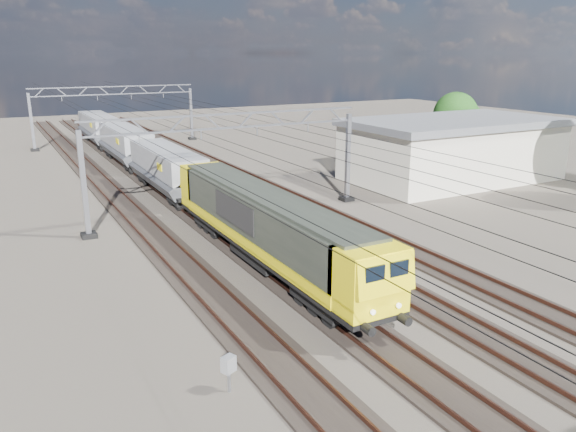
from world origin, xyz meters
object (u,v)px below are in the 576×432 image
hopper_wagon_mid (126,143)px  hopper_wagon_third (99,127)px  locomotive (265,224)px  trackside_cabinet (228,365)px  hopper_wagon_lead (167,167)px  catenary_gantry_far (116,113)px  industrial_shed (452,149)px  catenary_gantry_mid (231,161)px  tree_far (459,116)px

hopper_wagon_mid → hopper_wagon_third: size_ratio=1.00×
locomotive → trackside_cabinet: locomotive is taller
hopper_wagon_mid → trackside_cabinet: hopper_wagon_mid is taller
hopper_wagon_lead → hopper_wagon_mid: 14.20m
locomotive → trackside_cabinet: 11.78m
locomotive → hopper_wagon_mid: size_ratio=1.62×
trackside_cabinet → catenary_gantry_far: bearing=58.1°
hopper_wagon_lead → industrial_shed: (24.00, -6.35, 0.49)m
catenary_gantry_far → industrial_shed: size_ratio=1.07×
hopper_wagon_mid → trackside_cabinet: (-6.22, -41.81, -1.22)m
hopper_wagon_mid → trackside_cabinet: 42.29m
catenary_gantry_mid → locomotive: bearing=-102.1°
hopper_wagon_mid → trackside_cabinet: size_ratio=9.78×
hopper_wagon_lead → industrial_shed: industrial_shed is taller
hopper_wagon_lead → trackside_cabinet: bearing=-102.7°
tree_far → hopper_wagon_lead: bearing=-177.4°
hopper_wagon_mid → industrial_shed: size_ratio=0.70×
locomotive → hopper_wagon_mid: bearing=90.0°
hopper_wagon_mid → tree_far: bearing=-21.5°
locomotive → hopper_wagon_lead: size_ratio=1.62×
locomotive → hopper_wagon_lead: locomotive is taller
hopper_wagon_third → tree_far: tree_far is taller
locomotive → hopper_wagon_third: locomotive is taller
hopper_wagon_third → trackside_cabinet: bearing=-96.3°
catenary_gantry_far → hopper_wagon_lead: catenary_gantry_far is taller
locomotive → hopper_wagon_third: size_ratio=1.62×
hopper_wagon_lead → hopper_wagon_third: bearing=90.0°
hopper_wagon_third → trackside_cabinet: size_ratio=9.78×
locomotive → industrial_shed: (24.00, 11.35, 0.40)m
locomotive → hopper_wagon_third: 46.10m
catenary_gantry_mid → locomotive: catenary_gantry_mid is taller
catenary_gantry_far → industrial_shed: 40.51m
catenary_gantry_far → trackside_cabinet: (-8.22, -55.27, -2.89)m
catenary_gantry_far → industrial_shed: catenary_gantry_far is taller
locomotive → catenary_gantry_mid: bearing=77.9°
catenary_gantry_mid → catenary_gantry_far: (0.00, 36.00, 0.00)m
hopper_wagon_lead → hopper_wagon_third: 28.40m
trackside_cabinet → industrial_shed: 36.99m
catenary_gantry_mid → hopper_wagon_third: bearing=93.1°
locomotive → hopper_wagon_mid: locomotive is taller
catenary_gantry_far → hopper_wagon_third: catenary_gantry_far is taller
hopper_wagon_mid → hopper_wagon_third: bearing=90.0°
hopper_wagon_third → catenary_gantry_far: bearing=-20.5°
catenary_gantry_mid → tree_far: bearing=17.9°
hopper_wagon_third → hopper_wagon_lead: bearing=-90.0°
catenary_gantry_far → tree_far: 40.08m
locomotive → catenary_gantry_far: bearing=87.5°
hopper_wagon_lead → catenary_gantry_mid: bearing=-76.5°
catenary_gantry_mid → trackside_cabinet: bearing=-113.1°
locomotive → hopper_wagon_third: bearing=90.0°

